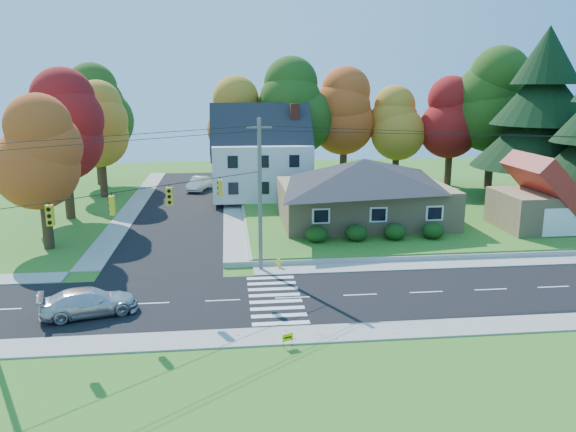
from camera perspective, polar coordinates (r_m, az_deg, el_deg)
name	(u,v)px	position (r m, az deg, el deg)	size (l,w,h in m)	color
ground	(292,298)	(32.74, 0.45, -8.32)	(120.00, 120.00, 0.00)	#3D7923
road_main	(292,298)	(32.73, 0.45, -8.30)	(90.00, 8.00, 0.02)	black
road_cross	(184,206)	(57.67, -10.53, 0.99)	(8.00, 44.00, 0.02)	black
sidewalk_north	(284,270)	(37.39, -0.45, -5.46)	(90.00, 2.00, 0.08)	#9C9A90
sidewalk_south	(304,335)	(28.17, 1.66, -11.96)	(90.00, 2.00, 0.08)	#9C9A90
lawn	(401,210)	(55.12, 11.38, 0.64)	(30.00, 30.00, 0.50)	#3D7923
ranch_house	(363,189)	(48.46, 7.66, 2.71)	(14.60, 10.60, 5.40)	tan
colonial_house	(261,158)	(58.82, -2.71, 5.96)	(10.40, 8.40, 9.60)	silver
garage	(543,200)	(50.21, 24.49, 1.50)	(7.30, 6.30, 4.60)	tan
hedge_row	(376,232)	(42.94, 8.89, -1.61)	(10.70, 1.70, 1.27)	#163A10
traffic_infrastructure	(287,206)	(32.51, -0.08, 1.02)	(38.10, 10.66, 10.00)	#666059
tree_lot_0	(240,118)	(64.36, -4.93, 9.88)	(6.72, 6.72, 12.51)	#3F2A19
tree_lot_1	(294,106)	(63.73, 0.57, 11.07)	(7.84, 7.84, 14.60)	#3F2A19
tree_lot_2	(344,112)	(65.73, 5.75, 10.50)	(7.28, 7.28, 13.56)	#3F2A19
tree_lot_3	(397,123)	(66.34, 11.05, 9.22)	(6.16, 6.16, 11.47)	#3F2A19
tree_lot_4	(451,118)	(67.39, 16.27, 9.56)	(6.72, 6.72, 12.51)	#3F2A19
tree_lot_5	(495,101)	(67.13, 20.26, 10.94)	(8.40, 8.40, 15.64)	#3F2A19
conifer_east_a	(542,112)	(60.58, 24.41, 9.59)	(12.80, 12.80, 16.96)	#3F2A19
tree_west_0	(40,153)	(44.58, -23.88, 5.84)	(6.16, 6.16, 11.47)	#3F2A19
tree_west_1	(63,125)	(54.31, -21.92, 8.54)	(7.28, 7.28, 13.56)	#3F2A19
tree_west_2	(99,125)	(63.80, -18.63, 8.77)	(6.72, 6.72, 12.51)	#3F2A19
tree_west_3	(96,109)	(71.97, -18.96, 10.22)	(7.84, 7.84, 14.60)	#3F2A19
silver_sedan	(89,302)	(31.97, -19.55, -8.22)	(2.04, 5.02, 1.46)	silver
white_car	(199,184)	(65.87, -9.03, 3.26)	(1.65, 4.73, 1.56)	silver
fire_hydrant	(279,263)	(37.67, -0.94, -4.85)	(0.40, 0.31, 0.70)	yellow
yard_sign	(288,338)	(26.82, -0.04, -12.25)	(0.52, 0.21, 0.68)	black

